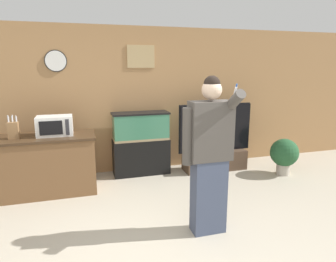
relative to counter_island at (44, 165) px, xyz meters
name	(u,v)px	position (x,y,z in m)	size (l,w,h in m)	color
ground_plane	(166,262)	(1.31, -2.15, -0.45)	(18.00, 18.00, 0.00)	#B2A893
wall_back_paneled	(122,101)	(1.31, 0.70, 0.86)	(10.00, 0.08, 2.60)	#A87A4C
counter_island	(44,165)	(0.00, 0.00, 0.00)	(1.54, 0.68, 0.89)	brown
microwave	(55,126)	(0.20, 0.03, 0.59)	(0.51, 0.34, 0.29)	white
knife_block	(13,130)	(-0.36, -0.04, 0.57)	(0.14, 0.09, 0.35)	olive
aquarium_on_stand	(141,143)	(1.58, 0.42, 0.12)	(1.00, 0.38, 1.12)	black
tv_on_stand	(215,151)	(2.95, 0.24, -0.09)	(1.41, 0.40, 1.25)	#4C3828
person_standing	(209,154)	(1.94, -1.72, 0.50)	(0.57, 0.43, 1.82)	#424C66
potted_plant	(284,154)	(4.03, -0.35, -0.07)	(0.49, 0.49, 0.65)	#B2A899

